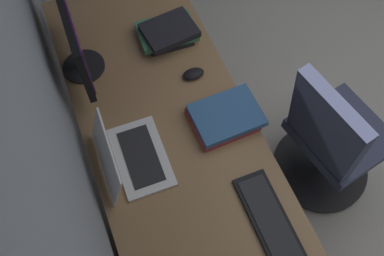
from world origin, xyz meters
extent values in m
cube|color=#8C939E|center=(0.00, 2.06, 1.30)|extent=(4.75, 0.10, 2.60)
cube|color=#936D47|center=(0.13, 1.62, 0.71)|extent=(2.21, 0.74, 0.03)
cylinder|color=silver|center=(1.17, 1.31, 0.35)|extent=(0.05, 0.05, 0.70)
cylinder|color=silver|center=(1.17, 1.93, 0.35)|extent=(0.05, 0.05, 0.70)
cube|color=#936D47|center=(-0.16, 1.65, 0.35)|extent=(0.40, 0.50, 0.69)
cube|color=silver|center=(-0.16, 1.39, 0.35)|extent=(0.37, 0.01, 0.61)
cylinder|color=black|center=(0.74, 1.88, 0.74)|extent=(0.20, 0.20, 0.01)
cylinder|color=black|center=(0.74, 1.88, 0.79)|extent=(0.04, 0.04, 0.10)
cube|color=black|center=(0.74, 1.88, 1.00)|extent=(0.57, 0.04, 0.31)
cube|color=#4C1960|center=(0.74, 1.86, 1.00)|extent=(0.53, 0.02, 0.27)
cube|color=white|center=(0.18, 1.78, 0.74)|extent=(0.35, 0.22, 0.01)
cube|color=#262628|center=(0.18, 1.78, 0.75)|extent=(0.28, 0.14, 0.00)
cube|color=white|center=(0.19, 1.91, 0.84)|extent=(0.35, 0.07, 0.19)
cube|color=#19234C|center=(0.19, 1.91, 0.84)|extent=(0.31, 0.06, 0.16)
cube|color=black|center=(-0.27, 1.39, 0.74)|extent=(0.42, 0.14, 0.02)
cube|color=#2D2D30|center=(-0.27, 1.39, 0.75)|extent=(0.38, 0.11, 0.00)
ellipsoid|color=black|center=(0.50, 1.41, 0.75)|extent=(0.06, 0.10, 0.03)
cube|color=#B2383D|center=(0.22, 1.38, 0.75)|extent=(0.24, 0.28, 0.03)
cube|color=#38669E|center=(0.22, 1.37, 0.78)|extent=(0.23, 0.30, 0.03)
cube|color=black|center=(0.76, 1.44, 0.74)|extent=(0.18, 0.23, 0.02)
cube|color=#3D8456|center=(0.77, 1.44, 0.77)|extent=(0.21, 0.29, 0.03)
cube|color=black|center=(0.75, 1.44, 0.80)|extent=(0.22, 0.27, 0.03)
cube|color=#383D56|center=(0.05, 0.77, 0.46)|extent=(0.51, 0.50, 0.07)
cube|color=#383D56|center=(0.01, 0.98, 0.74)|extent=(0.41, 0.20, 0.50)
cylinder|color=black|center=(0.05, 0.77, 0.24)|extent=(0.05, 0.05, 0.37)
cylinder|color=black|center=(0.05, 0.77, 0.04)|extent=(0.56, 0.56, 0.03)
camera|label=1|loc=(-0.60, 1.86, 2.38)|focal=39.68mm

